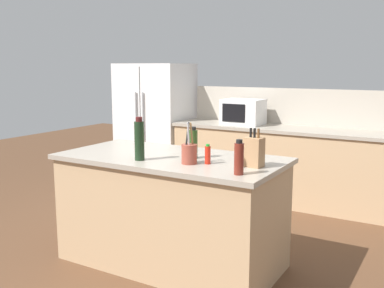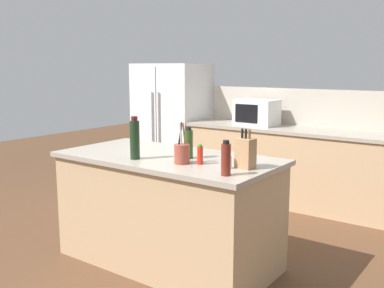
% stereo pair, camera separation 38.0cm
% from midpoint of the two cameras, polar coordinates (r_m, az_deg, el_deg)
% --- Properties ---
extents(ground_plane, '(14.00, 14.00, 0.00)m').
position_cam_midpoint_polar(ground_plane, '(4.04, -5.39, -14.75)').
color(ground_plane, brown).
extents(back_counter_run, '(2.99, 0.66, 0.94)m').
position_cam_midpoint_polar(back_counter_run, '(5.62, 10.33, -2.70)').
color(back_counter_run, tan).
rests_on(back_counter_run, ground_plane).
extents(wall_backsplash, '(2.95, 0.03, 0.46)m').
position_cam_midpoint_polar(wall_backsplash, '(5.81, 11.62, 4.64)').
color(wall_backsplash, '#B2A899').
rests_on(wall_backsplash, back_counter_run).
extents(kitchen_island, '(1.88, 0.94, 0.94)m').
position_cam_midpoint_polar(kitchen_island, '(3.87, -5.51, -8.38)').
color(kitchen_island, tan).
rests_on(kitchen_island, ground_plane).
extents(refrigerator, '(1.00, 0.75, 1.71)m').
position_cam_midpoint_polar(refrigerator, '(6.57, -6.33, 2.62)').
color(refrigerator, white).
rests_on(refrigerator, ground_plane).
extents(microwave, '(0.50, 0.39, 0.32)m').
position_cam_midpoint_polar(microwave, '(5.76, 4.64, 4.08)').
color(microwave, white).
rests_on(microwave, back_counter_run).
extents(knife_block, '(0.14, 0.12, 0.29)m').
position_cam_midpoint_polar(knife_block, '(3.33, 4.68, -1.03)').
color(knife_block, '#A87C54').
rests_on(knife_block, kitchen_island).
extents(utensil_crock, '(0.12, 0.12, 0.32)m').
position_cam_midpoint_polar(utensil_crock, '(3.43, -3.52, -1.19)').
color(utensil_crock, brown).
rests_on(utensil_crock, kitchen_island).
extents(wine_bottle, '(0.08, 0.08, 0.35)m').
position_cam_midpoint_polar(wine_bottle, '(3.60, -9.72, 0.49)').
color(wine_bottle, black).
rests_on(wine_bottle, kitchen_island).
extents(vinegar_bottle, '(0.07, 0.07, 0.25)m').
position_cam_midpoint_polar(vinegar_bottle, '(3.08, 2.49, -1.84)').
color(vinegar_bottle, maroon).
rests_on(vinegar_bottle, kitchen_island).
extents(olive_oil_bottle, '(0.07, 0.07, 0.26)m').
position_cam_midpoint_polar(olive_oil_bottle, '(3.63, -2.87, 0.03)').
color(olive_oil_bottle, '#2D4C1E').
rests_on(olive_oil_bottle, kitchen_island).
extents(hot_sauce_bottle, '(0.04, 0.04, 0.15)m').
position_cam_midpoint_polar(hot_sauce_bottle, '(3.42, -1.16, -1.39)').
color(hot_sauce_bottle, red).
rests_on(hot_sauce_bottle, kitchen_island).
extents(salt_shaker, '(0.04, 0.04, 0.11)m').
position_cam_midpoint_polar(salt_shaker, '(3.30, 2.61, -2.20)').
color(salt_shaker, silver).
rests_on(salt_shaker, kitchen_island).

